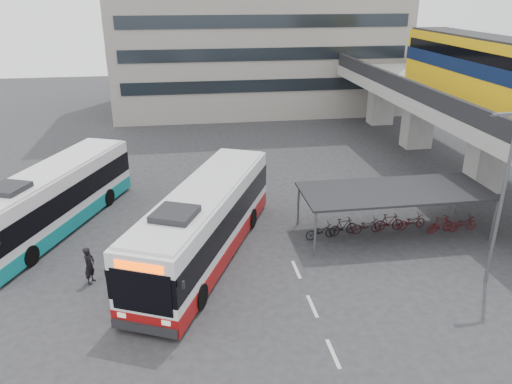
{
  "coord_description": "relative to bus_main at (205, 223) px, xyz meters",
  "views": [
    {
      "loc": [
        -2.56,
        -20.11,
        12.46
      ],
      "look_at": [
        1.35,
        5.16,
        2.0
      ],
      "focal_mm": 35.0,
      "sensor_mm": 36.0,
      "label": 1
    }
  ],
  "objects": [
    {
      "name": "road_markings",
      "position": [
        4.18,
        -5.01,
        -1.81
      ],
      "size": [
        0.15,
        7.6,
        0.01
      ],
      "color": "beige",
      "rests_on": "ground"
    },
    {
      "name": "bus_main",
      "position": [
        0.0,
        0.0,
        0.0
      ],
      "size": [
        8.0,
        13.24,
        3.91
      ],
      "rotation": [
        0.0,
        0.0,
        -0.42
      ],
      "color": "white",
      "rests_on": "ground"
    },
    {
      "name": "bike_shelter",
      "position": [
        10.18,
        0.99,
        -0.46
      ],
      "size": [
        10.0,
        4.0,
        2.54
      ],
      "color": "#595B60",
      "rests_on": "ground"
    },
    {
      "name": "pedestrian",
      "position": [
        -5.32,
        -1.67,
        -0.92
      ],
      "size": [
        0.62,
        0.76,
        1.79
      ],
      "primitive_type": "imported",
      "rotation": [
        0.0,
        0.0,
        1.23
      ],
      "color": "black",
      "rests_on": "ground"
    },
    {
      "name": "ground",
      "position": [
        1.68,
        -2.01,
        -1.82
      ],
      "size": [
        120.0,
        120.0,
        0.0
      ],
      "primitive_type": "plane",
      "color": "#28282B",
      "rests_on": "ground"
    },
    {
      "name": "viaduct",
      "position": [
        18.68,
        8.17,
        4.42
      ],
      "size": [
        8.0,
        32.0,
        9.68
      ],
      "color": "gray",
      "rests_on": "ground"
    },
    {
      "name": "bus_teal",
      "position": [
        -8.07,
        4.51,
        -0.1
      ],
      "size": [
        7.29,
        12.61,
        3.71
      ],
      "rotation": [
        0.0,
        0.0,
        -0.39
      ],
      "color": "white",
      "rests_on": "ground"
    },
    {
      "name": "lamp_post",
      "position": [
        12.48,
        -4.27,
        2.69
      ],
      "size": [
        1.39,
        0.28,
        7.9
      ],
      "rotation": [
        0.0,
        0.0,
        0.08
      ],
      "color": "#595B60",
      "rests_on": "ground"
    }
  ]
}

